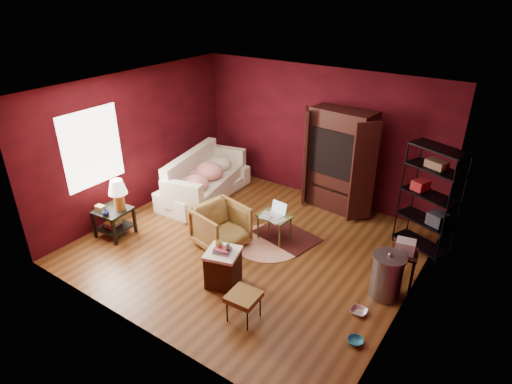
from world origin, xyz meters
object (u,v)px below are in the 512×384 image
(side_table, at_px, (116,203))
(sofa, at_px, (204,179))
(hamper, at_px, (223,267))
(tv_armoire, at_px, (340,158))
(wire_shelving, at_px, (431,196))
(armchair, at_px, (221,225))
(laptop_desk, at_px, (275,218))

(side_table, bearing_deg, sofa, 80.82)
(sofa, xyz_separation_m, hamper, (2.17, -2.09, -0.13))
(hamper, distance_m, tv_armoire, 3.46)
(hamper, height_order, wire_shelving, wire_shelving)
(hamper, xyz_separation_m, tv_armoire, (0.35, 3.36, 0.77))
(sofa, bearing_deg, tv_armoire, -64.76)
(armchair, height_order, wire_shelving, wire_shelving)
(sofa, bearing_deg, armchair, -132.04)
(hamper, bearing_deg, armchair, 130.49)
(tv_armoire, bearing_deg, laptop_desk, -96.59)
(side_table, height_order, tv_armoire, tv_armoire)
(laptop_desk, xyz_separation_m, tv_armoire, (0.39, 1.80, 0.65))
(side_table, height_order, laptop_desk, side_table)
(sofa, xyz_separation_m, laptop_desk, (2.13, -0.54, -0.00))
(hamper, bearing_deg, wire_shelving, 50.24)
(armchair, xyz_separation_m, hamper, (0.72, -0.84, -0.10))
(armchair, relative_size, side_table, 0.75)
(sofa, height_order, wire_shelving, wire_shelving)
(hamper, relative_size, tv_armoire, 0.33)
(sofa, relative_size, laptop_desk, 3.17)
(sofa, bearing_deg, hamper, -135.27)
(armchair, distance_m, tv_armoire, 2.81)
(armchair, distance_m, laptop_desk, 0.98)
(hamper, xyz_separation_m, wire_shelving, (2.28, 2.74, 0.74))
(armchair, height_order, side_table, side_table)
(side_table, relative_size, wire_shelving, 0.58)
(sofa, xyz_separation_m, side_table, (-0.33, -2.05, 0.23))
(hamper, bearing_deg, side_table, 179.04)
(side_table, xyz_separation_m, wire_shelving, (4.79, 2.70, 0.38))
(armchair, bearing_deg, laptop_desk, -31.77)
(sofa, xyz_separation_m, armchair, (1.45, -1.25, -0.02))
(armchair, height_order, hamper, armchair)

